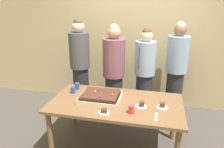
% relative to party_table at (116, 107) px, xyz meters
% --- Properties ---
extents(ground_plane, '(12.00, 12.00, 0.00)m').
position_rel_party_table_xyz_m(ground_plane, '(0.00, 0.00, -0.66)').
color(ground_plane, '#4C4742').
extents(interior_back_panel, '(8.00, 0.12, 3.00)m').
position_rel_party_table_xyz_m(interior_back_panel, '(0.00, 1.60, 0.84)').
color(interior_back_panel, '#CCB784').
rests_on(interior_back_panel, ground_plane).
extents(party_table, '(1.80, 0.95, 0.74)m').
position_rel_party_table_xyz_m(party_table, '(0.00, 0.00, 0.00)').
color(party_table, brown).
rests_on(party_table, ground_plane).
extents(sheet_cake, '(0.57, 0.46, 0.12)m').
position_rel_party_table_xyz_m(sheet_cake, '(-0.23, 0.02, 0.13)').
color(sheet_cake, beige).
rests_on(sheet_cake, party_table).
extents(plated_slice_near_left, '(0.15, 0.15, 0.07)m').
position_rel_party_table_xyz_m(plated_slice_near_left, '(0.62, -0.03, 0.10)').
color(plated_slice_near_left, white).
rests_on(plated_slice_near_left, party_table).
extents(plated_slice_near_right, '(0.15, 0.15, 0.07)m').
position_rel_party_table_xyz_m(plated_slice_near_right, '(0.35, -0.06, 0.10)').
color(plated_slice_near_right, white).
rests_on(plated_slice_near_right, party_table).
extents(plated_slice_far_left, '(0.15, 0.15, 0.06)m').
position_rel_party_table_xyz_m(plated_slice_far_left, '(-0.08, -0.33, 0.10)').
color(plated_slice_far_left, white).
rests_on(plated_slice_far_left, party_table).
extents(drink_cup_nearest, '(0.07, 0.07, 0.10)m').
position_rel_party_table_xyz_m(drink_cup_nearest, '(0.25, -0.25, 0.13)').
color(drink_cup_nearest, red).
rests_on(drink_cup_nearest, party_table).
extents(drink_cup_middle, '(0.07, 0.07, 0.10)m').
position_rel_party_table_xyz_m(drink_cup_middle, '(-0.69, 0.15, 0.13)').
color(drink_cup_middle, '#2D5199').
rests_on(drink_cup_middle, party_table).
extents(drink_cup_far_end, '(0.07, 0.07, 0.10)m').
position_rel_party_table_xyz_m(drink_cup_far_end, '(-0.69, 0.30, 0.13)').
color(drink_cup_far_end, '#2D5199').
rests_on(drink_cup_far_end, party_table).
extents(cake_server_utensil, '(0.03, 0.20, 0.01)m').
position_rel_party_table_xyz_m(cake_server_utensil, '(0.55, -0.28, 0.09)').
color(cake_server_utensil, silver).
rests_on(cake_server_utensil, party_table).
extents(person_serving_front, '(0.36, 0.36, 1.77)m').
position_rel_party_table_xyz_m(person_serving_front, '(-0.85, 0.87, 0.26)').
color(person_serving_front, '#28282D').
rests_on(person_serving_front, ground_plane).
extents(person_green_shirt_behind, '(0.37, 0.37, 1.73)m').
position_rel_party_table_xyz_m(person_green_shirt_behind, '(0.84, 1.18, 0.23)').
color(person_green_shirt_behind, '#28282D').
rests_on(person_green_shirt_behind, ground_plane).
extents(person_striped_tie_right, '(0.35, 0.35, 1.64)m').
position_rel_party_table_xyz_m(person_striped_tie_right, '(0.30, 0.95, 0.19)').
color(person_striped_tie_right, '#28282D').
rests_on(person_striped_tie_right, ground_plane).
extents(person_far_right_suit, '(0.38, 0.38, 1.71)m').
position_rel_party_table_xyz_m(person_far_right_suit, '(-0.21, 0.82, 0.22)').
color(person_far_right_suit, '#28282D').
rests_on(person_far_right_suit, ground_plane).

